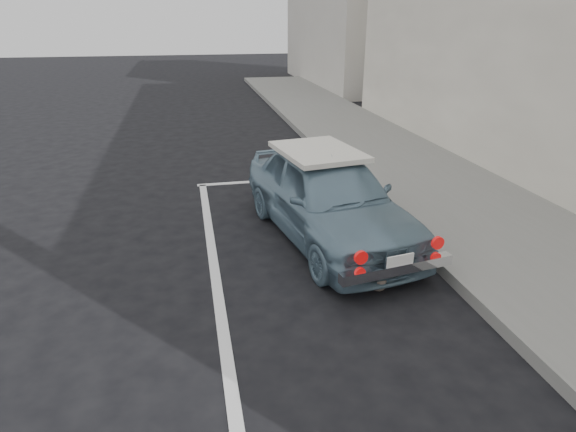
{
  "coord_description": "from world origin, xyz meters",
  "views": [
    {
      "loc": [
        -1.08,
        -2.21,
        2.94
      ],
      "look_at": [
        -0.01,
        2.93,
        0.75
      ],
      "focal_mm": 30.0,
      "sensor_mm": 36.0,
      "label": 1
    }
  ],
  "objects": [
    {
      "name": "sidewalk",
      "position": [
        3.2,
        2.0,
        0.07
      ],
      "size": [
        2.8,
        40.0,
        0.15
      ],
      "primitive_type": "cube",
      "color": "slate",
      "rests_on": "ground"
    },
    {
      "name": "pline_side",
      "position": [
        -0.9,
        3.0,
        0.0
      ],
      "size": [
        0.12,
        7.0,
        0.01
      ],
      "primitive_type": "cube",
      "color": "silver",
      "rests_on": "ground"
    },
    {
      "name": "cat",
      "position": [
        0.93,
        2.32,
        0.13
      ],
      "size": [
        0.31,
        0.51,
        0.28
      ],
      "rotation": [
        0.0,
        0.0,
        -0.23
      ],
      "color": "#6D5E53",
      "rests_on": "ground"
    },
    {
      "name": "pline_front",
      "position": [
        0.5,
        6.5,
        0.0
      ],
      "size": [
        3.0,
        0.12,
        0.01
      ],
      "primitive_type": "cube",
      "color": "silver",
      "rests_on": "ground"
    },
    {
      "name": "retro_coupe",
      "position": [
        0.75,
        3.83,
        0.63
      ],
      "size": [
        2.03,
        3.82,
        1.24
      ],
      "rotation": [
        0.0,
        0.0,
        0.16
      ],
      "color": "slate",
      "rests_on": "ground"
    }
  ]
}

